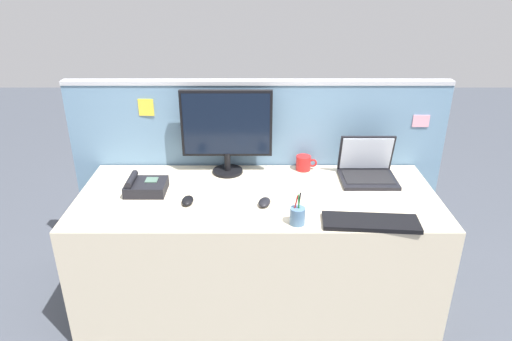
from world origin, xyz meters
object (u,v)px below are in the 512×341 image
coffee_mug (302,163)px  computer_mouse_left_hand (186,201)px  computer_mouse_right_hand (263,202)px  cell_phone_white_slab (236,217)px  desk_phone (144,187)px  keyboard_main (369,222)px  desktop_monitor (225,127)px  laptop (366,168)px  pen_cup (296,215)px

coffee_mug → computer_mouse_left_hand: bearing=-146.8°
computer_mouse_right_hand → cell_phone_white_slab: bearing=-123.3°
computer_mouse_left_hand → desk_phone: bearing=154.5°
keyboard_main → cell_phone_white_slab: bearing=178.6°
desktop_monitor → computer_mouse_left_hand: bearing=-115.6°
desktop_monitor → computer_mouse_left_hand: size_ratio=5.23×
laptop → computer_mouse_left_hand: 1.04m
computer_mouse_left_hand → keyboard_main: bearing=-11.0°
desk_phone → computer_mouse_right_hand: 0.66m
computer_mouse_left_hand → coffee_mug: size_ratio=0.79×
desktop_monitor → desk_phone: desktop_monitor is taller
computer_mouse_left_hand → pen_cup: 0.59m
laptop → pen_cup: bearing=-130.8°
computer_mouse_left_hand → desktop_monitor: bearing=66.5°
keyboard_main → pen_cup: (-0.35, 0.01, 0.03)m
desk_phone → keyboard_main: bearing=-16.4°
computer_mouse_left_hand → laptop: bearing=19.2°
cell_phone_white_slab → computer_mouse_left_hand: bearing=162.2°
keyboard_main → cell_phone_white_slab: (-0.64, 0.06, -0.01)m
computer_mouse_left_hand → coffee_mug: bearing=35.3°
desk_phone → computer_mouse_left_hand: 0.28m
computer_mouse_left_hand → cell_phone_white_slab: 0.30m
desktop_monitor → computer_mouse_right_hand: bearing=-62.6°
computer_mouse_right_hand → coffee_mug: size_ratio=0.79×
desk_phone → computer_mouse_left_hand: size_ratio=2.16×
keyboard_main → computer_mouse_right_hand: bearing=163.6°
desk_phone → computer_mouse_right_hand: (0.65, -0.15, -0.02)m
desktop_monitor → computer_mouse_left_hand: (-0.19, -0.39, -0.26)m
cell_phone_white_slab → coffee_mug: coffee_mug is taller
pen_cup → cell_phone_white_slab: size_ratio=1.34×
desk_phone → computer_mouse_left_hand: desk_phone is taller
keyboard_main → computer_mouse_right_hand: computer_mouse_right_hand is taller
laptop → coffee_mug: bearing=162.2°
computer_mouse_right_hand → pen_cup: pen_cup is taller
laptop → computer_mouse_left_hand: bearing=-162.8°
keyboard_main → desktop_monitor: bearing=144.4°
desk_phone → cell_phone_white_slab: (0.51, -0.27, -0.03)m
desktop_monitor → desk_phone: (-0.43, -0.26, -0.25)m
keyboard_main → desk_phone: bearing=168.0°
coffee_mug → pen_cup: bearing=-98.1°
computer_mouse_right_hand → pen_cup: 0.24m
keyboard_main → computer_mouse_left_hand: 0.93m
laptop → desktop_monitor: bearing=174.1°
cell_phone_white_slab → computer_mouse_right_hand: bearing=54.2°
computer_mouse_right_hand → cell_phone_white_slab: size_ratio=0.79×
desk_phone → laptop: bearing=8.2°
desk_phone → cell_phone_white_slab: bearing=-28.3°
computer_mouse_right_hand → computer_mouse_left_hand: 0.40m
desktop_monitor → pen_cup: bearing=-58.4°
pen_cup → cell_phone_white_slab: (-0.29, 0.06, -0.04)m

